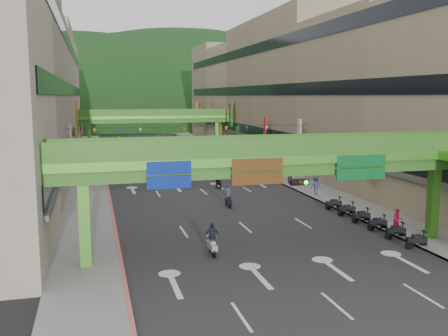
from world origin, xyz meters
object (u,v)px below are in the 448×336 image
Objects in this scene: scooter_rider_mid at (219,179)px; car_yellow at (193,150)px; overpass_near at (294,169)px; car_silver at (117,155)px; scooter_rider_near at (228,196)px; pedestrian_red at (398,222)px.

car_yellow is at bearing 83.98° from scooter_rider_mid.
overpass_near is at bearing -92.62° from scooter_rider_mid.
overpass_near reaches higher than car_silver.
scooter_rider_mid is (1.01, 22.21, -4.23)m from overpass_near.
scooter_rider_mid is 29.83m from car_yellow.
scooter_rider_near is 1.31× the size of pedestrian_red.
car_silver is at bearing -162.67° from car_yellow.
overpass_near is 13.91× the size of scooter_rider_near.
scooter_rider_near reaches higher than pedestrian_red.
car_yellow is at bearing 99.03° from pedestrian_red.
car_silver is (-7.93, 48.97, -4.52)m from overpass_near.
overpass_near is 14.69× the size of scooter_rider_mid.
overpass_near reaches higher than car_yellow.
car_yellow is at bearing 83.33° from scooter_rider_near.
scooter_rider_near is 1.06× the size of scooter_rider_mid.
scooter_rider_mid is at bearing 81.17° from scooter_rider_near.
car_yellow is (3.13, 29.67, -0.22)m from scooter_rider_mid.
pedestrian_red reaches higher than car_silver.
car_silver is 49.30m from pedestrian_red.
pedestrian_red is at bearing -80.75° from car_yellow.
pedestrian_red is at bearing -63.64° from car_silver.
scooter_rider_mid reaches higher than pedestrian_red.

